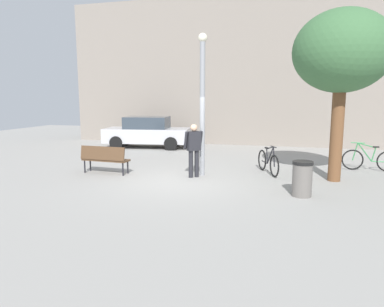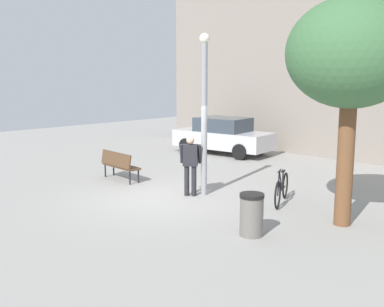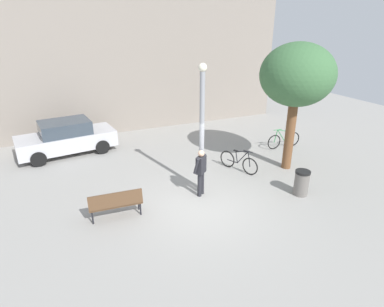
% 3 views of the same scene
% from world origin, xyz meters
% --- Properties ---
extents(ground_plane, '(36.00, 36.00, 0.00)m').
position_xyz_m(ground_plane, '(0.00, 0.00, 0.00)').
color(ground_plane, gray).
extents(building_facade, '(17.66, 2.00, 7.67)m').
position_xyz_m(building_facade, '(0.00, 9.64, 3.84)').
color(building_facade, gray).
rests_on(building_facade, ground_plane).
extents(lamppost, '(0.28, 0.28, 4.43)m').
position_xyz_m(lamppost, '(0.46, 0.98, 2.44)').
color(lamppost, gray).
rests_on(lamppost, ground_plane).
extents(person_by_lamppost, '(0.60, 0.55, 1.67)m').
position_xyz_m(person_by_lamppost, '(0.27, 0.63, 0.97)').
color(person_by_lamppost, '#232328').
rests_on(person_by_lamppost, ground_plane).
extents(park_bench, '(1.63, 0.57, 0.92)m').
position_xyz_m(park_bench, '(-2.70, 0.37, 0.55)').
color(park_bench, '#513823').
rests_on(park_bench, ground_plane).
extents(plaza_tree, '(2.78, 2.78, 4.97)m').
position_xyz_m(plaza_tree, '(4.49, 1.25, 3.74)').
color(plaza_tree, brown).
rests_on(plaza_tree, ground_plane).
extents(bicycle_black, '(0.78, 1.67, 0.97)m').
position_xyz_m(bicycle_black, '(2.50, 1.78, 0.38)').
color(bicycle_black, black).
rests_on(bicycle_black, ground_plane).
extents(bicycle_green, '(1.81, 0.11, 0.97)m').
position_xyz_m(bicycle_green, '(5.85, 3.15, 0.38)').
color(bicycle_green, black).
rests_on(bicycle_green, ground_plane).
extents(parked_car_silver, '(4.39, 2.26, 1.55)m').
position_xyz_m(parked_car_silver, '(-3.68, 6.51, 0.77)').
color(parked_car_silver, '#B7B7BC').
rests_on(parked_car_silver, ground_plane).
extents(trash_bin, '(0.52, 0.52, 0.90)m').
position_xyz_m(trash_bin, '(3.48, -0.76, 0.46)').
color(trash_bin, '#66605B').
rests_on(trash_bin, ground_plane).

